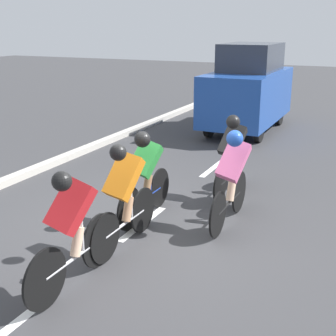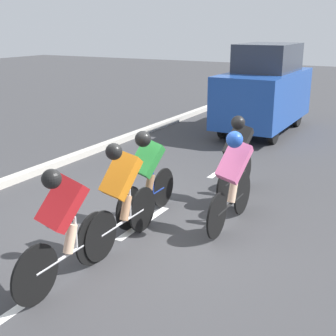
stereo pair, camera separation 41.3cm
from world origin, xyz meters
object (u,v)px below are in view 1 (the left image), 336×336
at_px(cyclist_orange, 124,193).
at_px(cyclist_black, 231,152).
at_px(cyclist_green, 145,172).
at_px(cyclist_red, 72,226).
at_px(cyclist_pink, 232,174).
at_px(support_car, 248,89).

height_order(cyclist_orange, cyclist_black, cyclist_orange).
distance_m(cyclist_green, cyclist_red, 2.13).
relative_size(cyclist_red, cyclist_pink, 1.00).
height_order(cyclist_orange, cyclist_pink, cyclist_pink).
bearing_deg(support_car, cyclist_orange, 94.08).
distance_m(cyclist_orange, cyclist_red, 1.14).
distance_m(cyclist_orange, support_car, 7.93).
xyz_separation_m(cyclist_black, support_car, (1.22, -5.34, 0.38)).
xyz_separation_m(cyclist_green, cyclist_red, (-0.19, 2.12, -0.00)).
bearing_deg(cyclist_green, cyclist_orange, 101.61).
distance_m(cyclist_red, cyclist_pink, 2.68).
height_order(cyclist_pink, support_car, support_car).
distance_m(cyclist_black, support_car, 5.49).
bearing_deg(cyclist_pink, cyclist_green, 15.12).
bearing_deg(cyclist_red, cyclist_black, -100.21).
bearing_deg(cyclist_black, support_car, -77.12).
relative_size(cyclist_red, support_car, 0.44).
height_order(cyclist_red, cyclist_pink, cyclist_pink).
bearing_deg(cyclist_orange, cyclist_black, -104.41).
bearing_deg(cyclist_black, cyclist_pink, 108.02).
relative_size(cyclist_black, support_car, 0.42).
bearing_deg(cyclist_pink, cyclist_black, -71.98).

